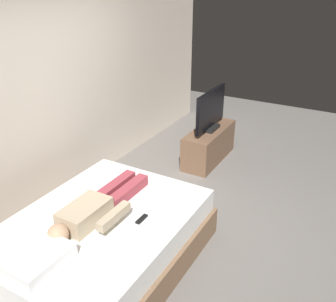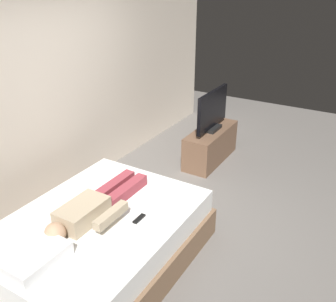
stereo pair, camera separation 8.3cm
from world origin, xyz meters
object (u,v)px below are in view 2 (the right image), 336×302
Objects in this scene: remote at (139,219)px; bed at (99,241)px; pillow at (35,258)px; tv at (212,111)px; person at (94,207)px; tv_stand at (211,145)px.

bed is at bearing 116.91° from remote.
bed is 0.49m from remote.
pillow reaches higher than remote.
bed is 2.32× the size of tv.
pillow is 0.38× the size of person.
pillow is (-0.70, 0.00, 0.34)m from bed.
bed is at bearing -119.94° from person.
pillow is 0.55× the size of tv.
pillow is at bearing -176.08° from person.
tv is at bearing 0.46° from pillow.
person reaches higher than bed.
person is at bearing 179.47° from tv.
pillow is 3.30m from tv_stand.
bed is at bearing -179.41° from tv.
person is at bearing 60.06° from bed.
person is 0.44m from remote.
person is 2.56m from tv.
tv_stand is at bearing 9.02° from remote.
pillow is 3.29m from tv.
pillow reaches higher than bed.
tv reaches higher than tv_stand.
bed is 4.26× the size of pillow.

